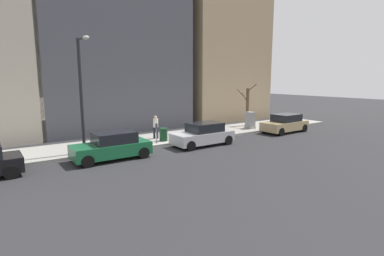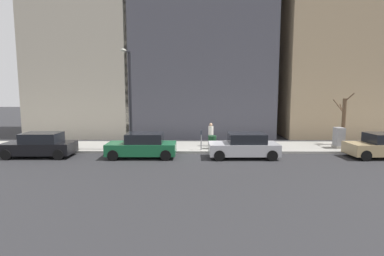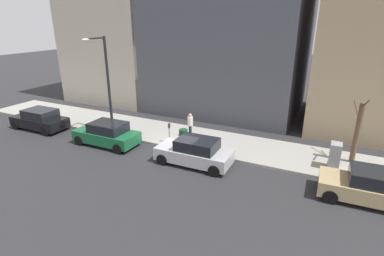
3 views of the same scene
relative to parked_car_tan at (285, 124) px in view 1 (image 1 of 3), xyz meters
name	(u,v)px [view 1 (image 1 of 3)]	position (x,y,z in m)	size (l,w,h in m)	color
ground_plane	(167,146)	(1.15, 10.62, -0.74)	(120.00, 120.00, 0.00)	#2B2B2D
sidewalk	(153,140)	(3.15, 10.62, -0.66)	(4.00, 36.00, 0.15)	#9E9B93
parked_car_tan	(285,124)	(0.00, 0.00, 0.00)	(2.05, 4.26, 1.52)	tan
parked_car_silver	(203,135)	(-0.10, 8.56, 0.00)	(1.96, 4.22, 1.52)	#B7B7BC
parked_car_green	(112,146)	(-0.07, 14.82, 0.00)	(1.96, 4.22, 1.52)	#196038
parking_meter	(157,131)	(1.60, 11.17, 0.24)	(0.14, 0.10, 1.35)	slate
utility_box	(250,120)	(2.45, 1.58, 0.11)	(0.83, 0.61, 1.43)	#A8A399
streetlamp	(82,86)	(1.43, 15.87, 3.28)	(1.97, 0.32, 6.50)	black
bare_tree	(247,106)	(3.76, 0.67, 1.22)	(1.92, 0.64, 3.82)	brown
trash_bin	(163,134)	(2.05, 10.40, -0.14)	(0.56, 0.56, 0.90)	#14381E
pedestrian_near_meter	(156,126)	(3.12, 10.44, 0.35)	(0.36, 0.36, 1.66)	#1E1E2D
office_tower_left	(212,6)	(11.32, -1.02, 11.56)	(9.35, 9.35, 24.58)	tan
office_block_center	(99,23)	(12.95, 11.05, 8.81)	(12.62, 12.62, 19.08)	#4C4C56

